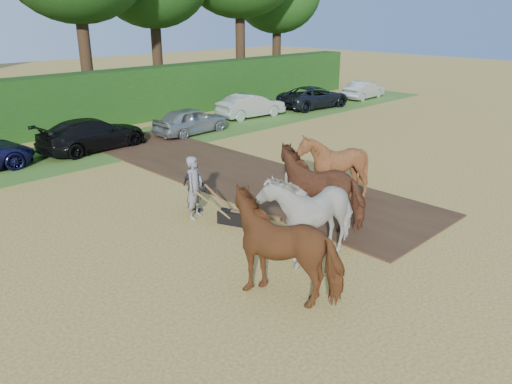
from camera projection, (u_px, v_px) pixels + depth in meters
name	position (u px, v px, depth m)	size (l,w,h in m)	color
ground	(358.00, 237.00, 14.23)	(120.00, 120.00, 0.00)	gold
earth_strip	(233.00, 172.00, 19.90)	(4.50, 17.00, 0.05)	#472D1C
grass_verge	(110.00, 147.00, 23.59)	(50.00, 5.00, 0.03)	#38601E
hedgerow	(64.00, 104.00, 26.10)	(46.00, 1.60, 3.00)	#14380F
spectator_near	(294.00, 184.00, 16.00)	(0.84, 0.66, 1.74)	#B6A48F
spectator_far	(195.00, 187.00, 15.79)	(0.98, 0.41, 1.66)	#282B35
plough_team	(312.00, 198.00, 13.91)	(7.82, 6.80, 2.36)	brown
parked_cars	(153.00, 125.00, 24.95)	(40.70, 3.38, 1.48)	#B3B5BB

